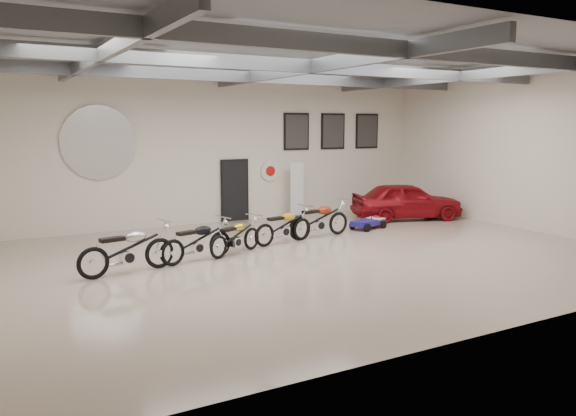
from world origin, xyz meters
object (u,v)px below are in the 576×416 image
motorcycle_gold (236,236)px  motorcycle_red (319,219)px  motorcycle_black (197,240)px  go_kart (371,220)px  banner_stand (297,191)px  motorcycle_yellow (284,225)px  vintage_car (407,201)px  motorcycle_silver (127,249)px

motorcycle_gold → motorcycle_red: (3.08, 0.82, 0.08)m
motorcycle_black → motorcycle_red: 4.36m
motorcycle_gold → go_kart: size_ratio=1.23×
motorcycle_black → go_kart: 6.65m
banner_stand → motorcycle_gold: (-4.33, -4.32, -0.50)m
motorcycle_yellow → go_kart: (3.60, 0.69, -0.25)m
banner_stand → motorcycle_gold: size_ratio=1.05×
motorcycle_black → banner_stand: bearing=24.5°
motorcycle_red → go_kart: bearing=4.1°
motorcycle_red → vintage_car: 4.67m
vintage_car → go_kart: bearing=129.5°
motorcycle_gold → vintage_car: bearing=-9.6°
motorcycle_gold → go_kart: bearing=-12.0°
motorcycle_gold → go_kart: motorcycle_gold is taller
motorcycle_silver → vintage_car: vintage_car is taller
motorcycle_silver → motorcycle_gold: motorcycle_silver is taller
banner_stand → motorcycle_silver: size_ratio=0.88×
go_kart → motorcycle_silver: bearing=176.8°
motorcycle_yellow → vintage_car: 6.04m
motorcycle_yellow → motorcycle_silver: bearing=-178.4°
banner_stand → motorcycle_yellow: size_ratio=0.98×
motorcycle_yellow → motorcycle_black: bearing=-176.8°
motorcycle_silver → motorcycle_gold: 2.99m
motorcycle_red → vintage_car: bearing=9.4°
banner_stand → motorcycle_red: banner_stand is taller
motorcycle_black → motorcycle_yellow: motorcycle_black is taller
motorcycle_silver → vintage_car: bearing=4.8°
motorcycle_black → motorcycle_gold: size_ratio=1.08×
motorcycle_gold → motorcycle_silver: bearing=166.6°
motorcycle_silver → go_kart: (8.26, 1.85, -0.31)m
motorcycle_black → motorcycle_gold: (1.14, 0.25, -0.04)m
banner_stand → go_kart: size_ratio=1.30×
banner_stand → motorcycle_black: bearing=-140.8°
banner_stand → motorcycle_gold: banner_stand is taller
go_kart → motorcycle_black: bearing=177.1°
motorcycle_gold → motorcycle_red: size_ratio=0.86×
motorcycle_yellow → motorcycle_red: (1.35, 0.27, 0.04)m
motorcycle_black → motorcycle_gold: bearing=-3.1°
motorcycle_silver → motorcycle_red: 6.17m
motorcycle_silver → go_kart: size_ratio=1.47×
vintage_car → banner_stand: bearing=74.2°
motorcycle_silver → motorcycle_black: 1.82m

